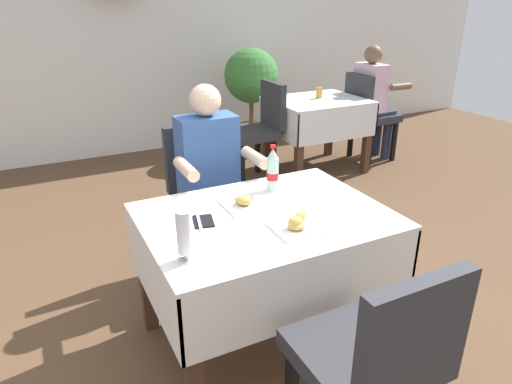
{
  "coord_description": "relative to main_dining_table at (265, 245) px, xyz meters",
  "views": [
    {
      "loc": [
        -0.88,
        -1.58,
        1.73
      ],
      "look_at": [
        0.06,
        0.29,
        0.84
      ],
      "focal_mm": 32.21,
      "sensor_mm": 36.0,
      "label": 1
    }
  ],
  "objects": [
    {
      "name": "cola_bottle_primary",
      "position": [
        0.18,
        0.25,
        0.28
      ],
      "size": [
        0.06,
        0.06,
        0.26
      ],
      "color": "silver",
      "rests_on": "main_dining_table"
    },
    {
      "name": "chair_far_diner_seat",
      "position": [
        0.0,
        0.83,
        -0.03
      ],
      "size": [
        0.44,
        0.5,
        0.97
      ],
      "color": "#2D2D33",
      "rests_on": "ground"
    },
    {
      "name": "plate_near_camera",
      "position": [
        0.06,
        -0.19,
        0.19
      ],
      "size": [
        0.22,
        0.22,
        0.07
      ],
      "color": "white",
      "rests_on": "main_dining_table"
    },
    {
      "name": "plate_far_diner",
      "position": [
        -0.04,
        0.14,
        0.19
      ],
      "size": [
        0.23,
        0.23,
        0.06
      ],
      "color": "white",
      "rests_on": "main_dining_table"
    },
    {
      "name": "chair_near_camera_side",
      "position": [
        0.0,
        -0.83,
        -0.03
      ],
      "size": [
        0.44,
        0.5,
        0.97
      ],
      "color": "#2D2D33",
      "rests_on": "ground"
    },
    {
      "name": "background_chair_right",
      "position": [
        2.42,
        2.15,
        -0.03
      ],
      "size": [
        0.5,
        0.44,
        0.97
      ],
      "color": "#2D2D33",
      "rests_on": "ground"
    },
    {
      "name": "background_dining_table",
      "position": [
        1.73,
        2.15,
        -0.02
      ],
      "size": [
        0.95,
        0.79,
        0.76
      ],
      "color": "white",
      "rests_on": "ground"
    },
    {
      "name": "main_dining_table",
      "position": [
        0.0,
        0.0,
        0.0
      ],
      "size": [
        1.17,
        0.87,
        0.76
      ],
      "color": "white",
      "rests_on": "ground"
    },
    {
      "name": "background_table_tumbler",
      "position": [
        1.78,
        2.19,
        0.23
      ],
      "size": [
        0.06,
        0.06,
        0.11
      ],
      "primitive_type": "cylinder",
      "color": "#C68928",
      "rests_on": "background_dining_table"
    },
    {
      "name": "background_patron",
      "position": [
        2.46,
        2.15,
        0.13
      ],
      "size": [
        0.46,
        0.5,
        1.26
      ],
      "color": "#282D42",
      "rests_on": "ground"
    },
    {
      "name": "ground_plane",
      "position": [
        -0.06,
        -0.19,
        -0.58
      ],
      "size": [
        11.0,
        11.0,
        0.0
      ],
      "primitive_type": "plane",
      "color": "brown"
    },
    {
      "name": "beer_glass_left",
      "position": [
        -0.48,
        -0.23,
        0.28
      ],
      "size": [
        0.07,
        0.07,
        0.22
      ],
      "color": "white",
      "rests_on": "main_dining_table"
    },
    {
      "name": "back_wall",
      "position": [
        -0.06,
        3.66,
        0.98
      ],
      "size": [
        11.0,
        0.12,
        3.12
      ],
      "primitive_type": "cube",
      "color": "white",
      "rests_on": "ground"
    },
    {
      "name": "background_chair_left",
      "position": [
        1.05,
        2.15,
        -0.03
      ],
      "size": [
        0.5,
        0.44,
        0.97
      ],
      "color": "#2D2D33",
      "rests_on": "ground"
    },
    {
      "name": "seated_diner_far",
      "position": [
        0.0,
        0.72,
        0.13
      ],
      "size": [
        0.5,
        0.46,
        1.26
      ],
      "color": "#282D42",
      "rests_on": "ground"
    },
    {
      "name": "potted_plant_corner",
      "position": [
        1.38,
        2.97,
        0.18
      ],
      "size": [
        0.61,
        0.61,
        1.21
      ],
      "color": "brown",
      "rests_on": "ground"
    },
    {
      "name": "napkin_cutlery_set",
      "position": [
        -0.33,
        0.07,
        0.18
      ],
      "size": [
        0.2,
        0.2,
        0.01
      ],
      "color": "black",
      "rests_on": "main_dining_table"
    }
  ]
}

